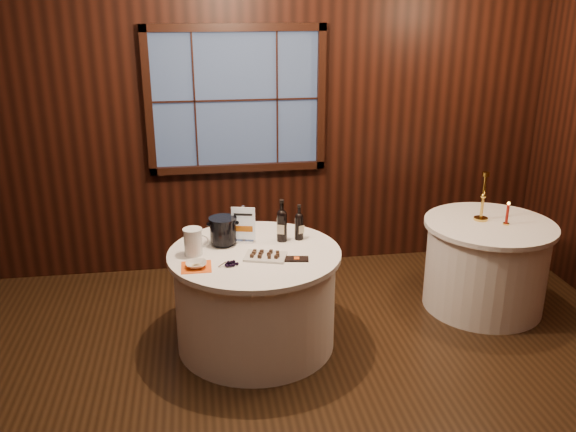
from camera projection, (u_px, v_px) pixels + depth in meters
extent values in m
plane|color=black|center=(273.00, 426.00, 3.82)|extent=(6.00, 6.00, 0.00)
cube|color=black|center=(236.00, 116.00, 5.63)|extent=(6.00, 0.02, 3.00)
cube|color=#384D76|center=(236.00, 100.00, 5.55)|extent=(1.50, 0.01, 1.20)
cylinder|color=white|center=(255.00, 300.00, 4.62)|extent=(1.20, 1.20, 0.73)
cylinder|color=white|center=(255.00, 254.00, 4.49)|extent=(1.28, 1.28, 0.04)
cylinder|color=white|center=(485.00, 267.00, 5.19)|extent=(1.00, 1.00, 0.73)
cylinder|color=white|center=(490.00, 225.00, 5.06)|extent=(1.08, 1.08, 0.04)
cube|color=silver|center=(244.00, 241.00, 4.66)|extent=(0.17, 0.12, 0.02)
cube|color=silver|center=(244.00, 223.00, 4.61)|extent=(0.02, 0.02, 0.28)
cube|color=white|center=(244.00, 223.00, 4.60)|extent=(0.18, 0.05, 0.26)
cylinder|color=black|center=(282.00, 228.00, 4.64)|extent=(0.08, 0.08, 0.21)
sphere|color=black|center=(282.00, 215.00, 4.61)|extent=(0.08, 0.08, 0.08)
cylinder|color=black|center=(282.00, 207.00, 4.59)|extent=(0.03, 0.03, 0.10)
cylinder|color=black|center=(282.00, 201.00, 4.57)|extent=(0.03, 0.03, 0.02)
cube|color=beige|center=(283.00, 230.00, 4.61)|extent=(0.05, 0.02, 0.07)
cylinder|color=black|center=(299.00, 228.00, 4.68)|extent=(0.07, 0.07, 0.18)
sphere|color=black|center=(299.00, 217.00, 4.65)|extent=(0.07, 0.07, 0.07)
cylinder|color=black|center=(299.00, 211.00, 4.63)|extent=(0.03, 0.03, 0.08)
cylinder|color=black|center=(299.00, 206.00, 4.62)|extent=(0.03, 0.03, 0.02)
cube|color=beige|center=(300.00, 230.00, 4.65)|extent=(0.05, 0.02, 0.06)
cylinder|color=black|center=(224.00, 243.00, 4.60)|extent=(0.15, 0.15, 0.03)
cylinder|color=black|center=(223.00, 231.00, 4.57)|extent=(0.20, 0.20, 0.17)
cylinder|color=black|center=(223.00, 219.00, 4.54)|extent=(0.21, 0.21, 0.02)
cube|color=silver|center=(265.00, 257.00, 4.37)|extent=(0.34, 0.27, 0.02)
cube|color=black|center=(297.00, 259.00, 4.34)|extent=(0.18, 0.11, 0.01)
cylinder|color=#372914|center=(222.00, 264.00, 4.23)|extent=(0.06, 0.01, 0.03)
cylinder|color=white|center=(193.00, 243.00, 4.39)|extent=(0.13, 0.13, 0.19)
cylinder|color=white|center=(192.00, 230.00, 4.36)|extent=(0.14, 0.14, 0.01)
torus|color=white|center=(202.00, 241.00, 4.40)|extent=(0.10, 0.02, 0.10)
cube|color=#EE5614|center=(196.00, 267.00, 4.22)|extent=(0.21, 0.21, 0.00)
imported|color=silver|center=(196.00, 264.00, 4.21)|extent=(0.15, 0.15, 0.04)
cylinder|color=gold|center=(481.00, 219.00, 5.11)|extent=(0.12, 0.12, 0.02)
cylinder|color=gold|center=(483.00, 197.00, 5.05)|extent=(0.03, 0.03, 0.36)
cylinder|color=gold|center=(486.00, 174.00, 4.98)|extent=(0.06, 0.06, 0.03)
cylinder|color=gold|center=(506.00, 224.00, 5.01)|extent=(0.05, 0.05, 0.01)
cylinder|color=maroon|center=(507.00, 214.00, 4.98)|extent=(0.02, 0.02, 0.16)
sphere|color=#FFB23F|center=(509.00, 203.00, 4.95)|extent=(0.02, 0.02, 0.02)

